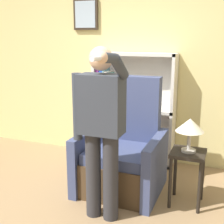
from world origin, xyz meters
The scene contains 6 objects.
wall_back centered at (0.00, 2.03, 1.40)m, with size 8.00×0.11×2.80m.
bookcase centered at (0.03, 1.87, 0.73)m, with size 1.15×0.28×1.54m.
armchair centered at (0.31, 1.02, 0.39)m, with size 0.92×0.86×1.30m.
person_standing centered at (0.32, 0.35, 0.96)m, with size 0.56×0.78×1.67m.
side_table centered at (1.06, 0.91, 0.46)m, with size 0.35×0.35×0.59m.
table_lamp centered at (1.06, 0.91, 0.86)m, with size 0.29×0.29×0.35m.
Camera 1 is at (1.43, -2.21, 1.76)m, focal length 50.00 mm.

